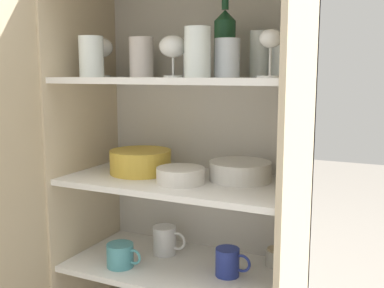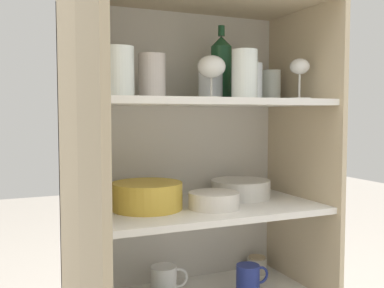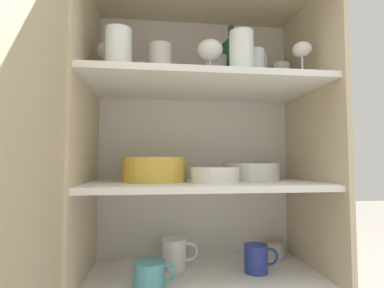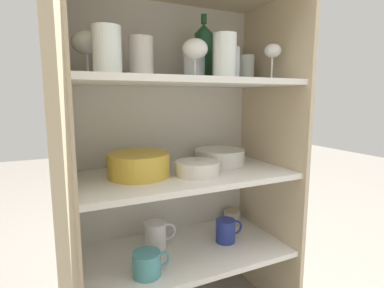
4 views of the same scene
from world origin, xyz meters
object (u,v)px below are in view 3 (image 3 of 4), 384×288
serving_bowl_small (215,174)px  storage_jar (274,250)px  mixing_bowl_large (155,169)px  coffee_mug_primary (174,254)px  wine_bottle (231,62)px  plate_stack_white (251,172)px

serving_bowl_small → storage_jar: 0.45m
mixing_bowl_large → coffee_mug_primary: (0.07, 0.05, -0.30)m
wine_bottle → plate_stack_white: 0.43m
wine_bottle → mixing_bowl_large: (-0.29, -0.07, -0.41)m
mixing_bowl_large → wine_bottle: bearing=13.4°
wine_bottle → serving_bowl_small: wine_bottle is taller
mixing_bowl_large → serving_bowl_small: (0.20, -0.07, -0.02)m
mixing_bowl_large → plate_stack_white: bearing=7.8°
storage_jar → wine_bottle: bearing=-164.7°
mixing_bowl_large → coffee_mug_primary: size_ratio=1.69×
coffee_mug_primary → wine_bottle: bearing=6.3°
serving_bowl_small → coffee_mug_primary: (-0.12, 0.12, -0.29)m
plate_stack_white → mixing_bowl_large: size_ratio=0.95×
wine_bottle → coffee_mug_primary: size_ratio=1.96×
plate_stack_white → mixing_bowl_large: (-0.36, -0.05, 0.01)m
plate_stack_white → coffee_mug_primary: 0.41m
plate_stack_white → wine_bottle: bearing=163.5°
serving_bowl_small → storage_jar: size_ratio=2.11×
plate_stack_white → serving_bowl_small: (-0.16, -0.12, -0.00)m
wine_bottle → mixing_bowl_large: wine_bottle is taller
wine_bottle → mixing_bowl_large: size_ratio=1.16×
plate_stack_white → storage_jar: (0.11, 0.07, -0.31)m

